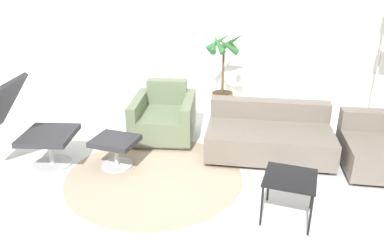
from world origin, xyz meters
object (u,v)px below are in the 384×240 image
couch_low (269,137)px  potted_plant (223,78)px  lounge_chair (11,111)px  side_table (290,181)px  ottoman (115,146)px  armchair_red (164,118)px

couch_low → potted_plant: (-0.94, 1.36, 0.29)m
lounge_chair → side_table: bearing=73.3°
ottoman → side_table: size_ratio=1.08×
lounge_chair → armchair_red: size_ratio=1.12×
armchair_red → couch_low: size_ratio=0.66×
ottoman → potted_plant: bearing=73.9°
couch_low → side_table: size_ratio=3.57×
couch_low → side_table: 1.28m
lounge_chair → side_table: lounge_chair is taller
lounge_chair → armchair_red: 1.85m
ottoman → armchair_red: size_ratio=0.45×
ottoman → armchair_red: 0.98m
side_table → lounge_chair: bearing=180.0°
armchair_red → couch_low: (1.41, -0.07, -0.03)m
lounge_chair → potted_plant: 3.12m
ottoman → potted_plant: (0.65, 2.26, 0.26)m
couch_low → side_table: (0.36, -1.22, 0.15)m
lounge_chair → ottoman: (1.09, 0.32, -0.40)m
lounge_chair → ottoman: bearing=90.0°
side_table → potted_plant: size_ratio=0.36×
ottoman → armchair_red: armchair_red is taller
lounge_chair → armchair_red: lounge_chair is taller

